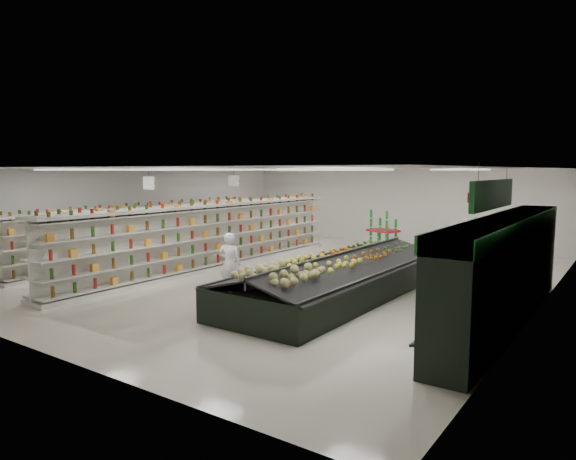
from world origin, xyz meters
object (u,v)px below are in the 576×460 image
Objects in this scene: soda_endcap at (383,232)px; shopper_background at (256,224)px; gondola_left at (150,234)px; shopper_main at (230,264)px; gondola_center at (212,238)px; produce_island at (339,277)px.

soda_endcap is 5.14m from shopper_background.
gondola_left is at bearing -133.43° from soda_endcap.
shopper_main is at bearing -90.79° from soda_endcap.
gondola_center is 1.62× the size of produce_island.
gondola_center is 6.35× the size of shopper_background.
gondola_center is at bearing -61.17° from shopper_main.
shopper_main is (-2.37, -1.40, 0.29)m from produce_island.
gondola_center is 4.68m from shopper_background.
shopper_main is at bearing -24.86° from gondola_left.
produce_island is 4.67× the size of shopper_main.
shopper_main is (-0.12, -9.03, 0.09)m from soda_endcap.
soda_endcap is 0.76× the size of shopper_background.
gondola_left is 4.52m from shopper_background.
soda_endcap is (2.99, 6.61, -0.26)m from gondola_center.
gondola_left is 7.62× the size of soda_endcap.
gondola_center is 7.26m from soda_endcap.
gondola_center is 7.59× the size of shopper_main.
gondola_center is 5.36m from produce_island.
shopper_main is at bearing -149.43° from produce_island.
gondola_left reaches higher than shopper_background.
shopper_main is at bearing -39.57° from gondola_center.
gondola_left is 3.15m from gondola_center.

